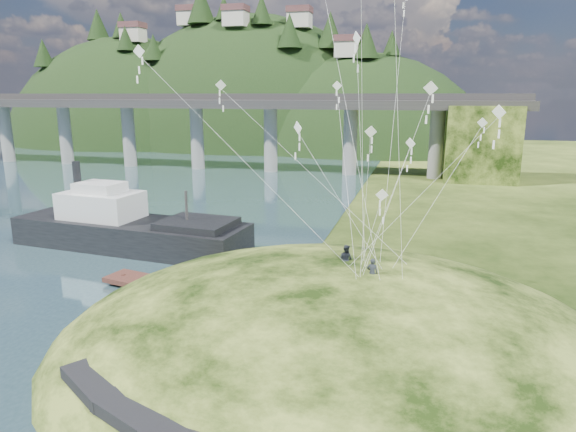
# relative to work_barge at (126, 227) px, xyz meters

# --- Properties ---
(ground) EXTENTS (320.00, 320.00, 0.00)m
(ground) POSITION_rel_work_barge_xyz_m (15.51, -17.22, -2.09)
(ground) COLOR black
(ground) RESTS_ON ground
(grass_hill) EXTENTS (36.00, 32.00, 13.00)m
(grass_hill) POSITION_rel_work_barge_xyz_m (23.51, -15.22, -3.59)
(grass_hill) COLOR black
(grass_hill) RESTS_ON ground
(bridge) EXTENTS (160.00, 11.00, 15.00)m
(bridge) POSITION_rel_work_barge_xyz_m (-10.95, 52.84, 7.61)
(bridge) COLOR #2D2B2B
(bridge) RESTS_ON ground
(far_ridge) EXTENTS (153.00, 70.00, 94.50)m
(far_ridge) POSITION_rel_work_barge_xyz_m (-28.07, 104.95, -9.53)
(far_ridge) COLOR black
(far_ridge) RESTS_ON ground
(work_barge) EXTENTS (24.38, 8.71, 8.36)m
(work_barge) POSITION_rel_work_barge_xyz_m (0.00, 0.00, 0.00)
(work_barge) COLOR black
(work_barge) RESTS_ON ground
(wooden_dock) EXTENTS (15.70, 5.51, 1.11)m
(wooden_dock) POSITION_rel_work_barge_xyz_m (11.66, -10.24, -1.61)
(wooden_dock) COLOR #3E1F19
(wooden_dock) RESTS_ON ground
(kite_flyers) EXTENTS (2.72, 2.90, 1.85)m
(kite_flyers) POSITION_rel_work_barge_xyz_m (24.25, -13.74, 3.76)
(kite_flyers) COLOR #242830
(kite_flyers) RESTS_ON ground
(kite_swarm) EXTENTS (19.50, 12.20, 19.45)m
(kite_swarm) POSITION_rel_work_barge_xyz_m (24.05, -10.85, 13.99)
(kite_swarm) COLOR white
(kite_swarm) RESTS_ON ground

